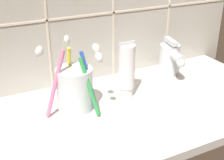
# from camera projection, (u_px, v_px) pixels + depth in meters

# --- Properties ---
(sink_counter) EXTENTS (0.71, 0.37, 0.02)m
(sink_counter) POSITION_uv_depth(u_px,v_px,m) (142.00, 108.00, 0.74)
(sink_counter) COLOR silver
(sink_counter) RESTS_ON ground
(toothbrush_cup) EXTENTS (0.14, 0.13, 0.17)m
(toothbrush_cup) POSITION_uv_depth(u_px,v_px,m) (75.00, 87.00, 0.69)
(toothbrush_cup) COLOR silver
(toothbrush_cup) RESTS_ON sink_counter
(toothpaste_tube) EXTENTS (0.04, 0.04, 0.14)m
(toothpaste_tube) POSITION_uv_depth(u_px,v_px,m) (127.00, 70.00, 0.74)
(toothpaste_tube) COLOR white
(toothpaste_tube) RESTS_ON sink_counter
(sink_faucet) EXTENTS (0.06, 0.11, 0.10)m
(sink_faucet) POSITION_uv_depth(u_px,v_px,m) (170.00, 59.00, 0.86)
(sink_faucet) COLOR silver
(sink_faucet) RESTS_ON sink_counter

